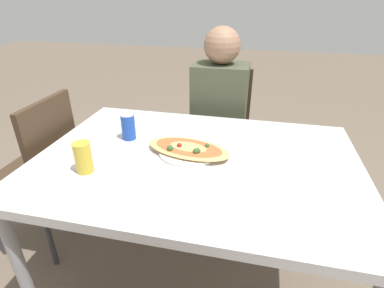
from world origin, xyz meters
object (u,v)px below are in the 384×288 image
object	(u,v)px
chair_far_seated	(221,128)
person_seated	(220,107)
dining_table	(196,170)
pizza_main	(188,149)
drink_glass	(83,157)
soda_can	(128,127)
chair_side_left	(40,168)

from	to	relation	value
chair_far_seated	person_seated	bearing A→B (deg)	90.00
dining_table	pizza_main	xyz separation A→B (m)	(-0.04, 0.03, 0.08)
chair_far_seated	pizza_main	xyz separation A→B (m)	(-0.05, -0.79, 0.24)
chair_far_seated	drink_glass	distance (m)	1.14
chair_far_seated	drink_glass	world-z (taller)	chair_far_seated
pizza_main	soda_can	bearing A→B (deg)	165.63
chair_side_left	person_seated	xyz separation A→B (m)	(0.89, 0.64, 0.20)
person_seated	chair_side_left	bearing A→B (deg)	35.70
pizza_main	chair_far_seated	bearing A→B (deg)	86.63
chair_far_seated	person_seated	world-z (taller)	person_seated
dining_table	person_seated	xyz separation A→B (m)	(0.00, 0.70, 0.04)
chair_far_seated	chair_side_left	distance (m)	1.16
chair_side_left	person_seated	bearing A→B (deg)	-54.30
person_seated	dining_table	bearing A→B (deg)	89.69
dining_table	soda_can	world-z (taller)	soda_can
soda_can	drink_glass	size ratio (longest dim) A/B	0.98
person_seated	pizza_main	world-z (taller)	person_seated
dining_table	chair_far_seated	distance (m)	0.83
pizza_main	soda_can	distance (m)	0.33
dining_table	chair_far_seated	bearing A→B (deg)	89.74
dining_table	chair_far_seated	size ratio (longest dim) A/B	1.52
chair_side_left	drink_glass	xyz separation A→B (m)	(0.47, -0.27, 0.28)
chair_far_seated	soda_can	distance (m)	0.84
chair_far_seated	chair_side_left	size ratio (longest dim) A/B	1.00
chair_far_seated	pizza_main	distance (m)	0.82
person_seated	pizza_main	distance (m)	0.67
dining_table	pizza_main	bearing A→B (deg)	143.40
dining_table	drink_glass	xyz separation A→B (m)	(-0.41, -0.20, 0.13)
person_seated	pizza_main	bearing A→B (deg)	86.04
dining_table	pizza_main	size ratio (longest dim) A/B	3.38
soda_can	chair_side_left	bearing A→B (deg)	-174.63
soda_can	person_seated	bearing A→B (deg)	58.22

